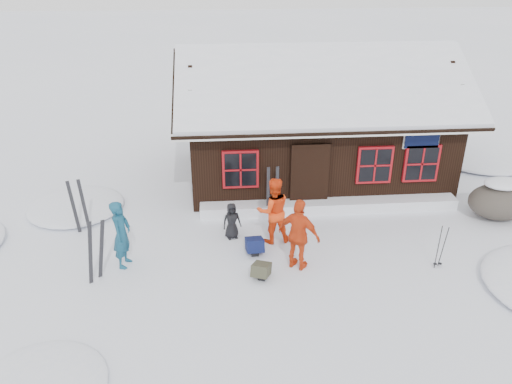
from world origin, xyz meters
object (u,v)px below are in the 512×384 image
(skier_orange_left, at_px, (273,211))
(backpack_blue, at_px, (255,247))
(boulder, at_px, (500,200))
(backpack_olive, at_px, (261,272))
(skier_orange_right, at_px, (299,235))
(skier_crouched, at_px, (232,221))
(skier_teal, at_px, (122,234))
(ski_pair_left, at_px, (96,252))
(ski_poles, at_px, (441,248))

(skier_orange_left, height_order, backpack_blue, skier_orange_left)
(boulder, xyz_separation_m, backpack_olive, (-7.07, -2.39, -0.40))
(skier_orange_left, distance_m, boulder, 6.67)
(skier_orange_right, distance_m, skier_crouched, 2.22)
(skier_orange_left, relative_size, skier_crouched, 1.79)
(skier_teal, distance_m, backpack_blue, 3.29)
(boulder, distance_m, ski_pair_left, 11.07)
(skier_crouched, xyz_separation_m, backpack_blue, (0.54, -0.80, -0.35))
(skier_orange_right, bearing_deg, ski_pair_left, 36.20)
(skier_orange_right, relative_size, backpack_blue, 3.15)
(skier_crouched, relative_size, boulder, 0.56)
(boulder, height_order, backpack_blue, boulder)
(skier_teal, bearing_deg, boulder, -69.42)
(skier_orange_right, height_order, skier_crouched, skier_orange_right)
(ski_poles, bearing_deg, skier_orange_right, 175.84)
(skier_crouched, distance_m, boulder, 7.70)
(boulder, height_order, ski_pair_left, ski_pair_left)
(backpack_olive, bearing_deg, skier_orange_right, 39.84)
(skier_orange_right, relative_size, skier_crouched, 1.80)
(skier_orange_right, relative_size, boulder, 1.00)
(skier_teal, height_order, backpack_olive, skier_teal)
(ski_poles, relative_size, backpack_blue, 2.00)
(backpack_blue, bearing_deg, backpack_olive, -89.49)
(skier_orange_left, distance_m, ski_pair_left, 4.46)
(skier_crouched, distance_m, backpack_olive, 2.01)
(skier_orange_right, height_order, boulder, skier_orange_right)
(skier_orange_right, distance_m, backpack_olive, 1.25)
(boulder, xyz_separation_m, backpack_blue, (-7.15, -1.32, -0.38))
(skier_orange_left, bearing_deg, backpack_blue, 38.61)
(ski_pair_left, xyz_separation_m, ski_poles, (8.11, -0.18, -0.19))
(skier_teal, height_order, ski_poles, skier_teal)
(skier_teal, xyz_separation_m, ski_pair_left, (-0.51, -0.53, -0.13))
(skier_teal, relative_size, skier_orange_right, 0.95)
(ski_pair_left, distance_m, backpack_olive, 3.84)
(skier_orange_right, height_order, ski_pair_left, skier_orange_right)
(ski_poles, bearing_deg, skier_crouched, 160.04)
(ski_pair_left, bearing_deg, skier_crouched, -5.42)
(skier_orange_right, distance_m, backpack_blue, 1.45)
(ski_poles, distance_m, backpack_blue, 4.52)
(skier_teal, relative_size, backpack_blue, 2.98)
(skier_teal, distance_m, ski_pair_left, 0.75)
(boulder, relative_size, ski_poles, 1.57)
(ski_poles, bearing_deg, boulder, 39.98)
(skier_orange_right, bearing_deg, backpack_blue, -1.33)
(ski_pair_left, bearing_deg, skier_orange_left, -14.64)
(skier_orange_right, distance_m, ski_pair_left, 4.71)
(ski_pair_left, bearing_deg, skier_orange_right, -31.54)
(skier_orange_right, bearing_deg, ski_poles, -148.74)
(skier_crouched, relative_size, ski_poles, 0.87)
(boulder, bearing_deg, ski_pair_left, -168.95)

